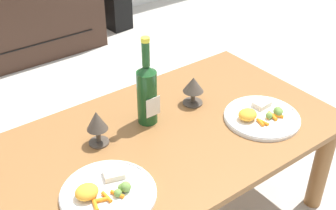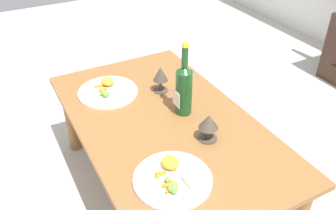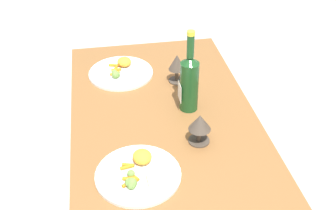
{
  "view_description": "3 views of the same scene",
  "coord_description": "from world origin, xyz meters",
  "px_view_note": "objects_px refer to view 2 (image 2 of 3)",
  "views": [
    {
      "loc": [
        -0.75,
        -1.0,
        1.4
      ],
      "look_at": [
        0.01,
        0.02,
        0.56
      ],
      "focal_mm": 46.61,
      "sensor_mm": 36.0,
      "label": 1
    },
    {
      "loc": [
        1.13,
        -0.58,
        1.4
      ],
      "look_at": [
        0.01,
        0.01,
        0.54
      ],
      "focal_mm": 38.51,
      "sensor_mm": 36.0,
      "label": 2
    },
    {
      "loc": [
        1.35,
        -0.22,
        1.45
      ],
      "look_at": [
        0.04,
        0.01,
        0.52
      ],
      "focal_mm": 45.47,
      "sensor_mm": 36.0,
      "label": 3
    }
  ],
  "objects_px": {
    "dining_table": "(164,134)",
    "dinner_plate_left": "(108,91)",
    "wine_bottle": "(184,88)",
    "goblet_right": "(209,123)",
    "dinner_plate_right": "(173,178)",
    "goblet_left": "(161,75)"
  },
  "relations": [
    {
      "from": "dinner_plate_left",
      "to": "goblet_left",
      "type": "bearing_deg",
      "value": 66.24
    },
    {
      "from": "dining_table",
      "to": "dinner_plate_left",
      "type": "distance_m",
      "value": 0.37
    },
    {
      "from": "goblet_left",
      "to": "dining_table",
      "type": "bearing_deg",
      "value": -23.41
    },
    {
      "from": "wine_bottle",
      "to": "dining_table",
      "type": "bearing_deg",
      "value": -80.03
    },
    {
      "from": "goblet_left",
      "to": "dinner_plate_right",
      "type": "xyz_separation_m",
      "value": [
        0.56,
        -0.24,
        -0.07
      ]
    },
    {
      "from": "dinner_plate_right",
      "to": "goblet_right",
      "type": "bearing_deg",
      "value": 120.17
    },
    {
      "from": "goblet_right",
      "to": "dinner_plate_left",
      "type": "distance_m",
      "value": 0.58
    },
    {
      "from": "goblet_left",
      "to": "goblet_right",
      "type": "bearing_deg",
      "value": -0.0
    },
    {
      "from": "dinner_plate_left",
      "to": "goblet_right",
      "type": "bearing_deg",
      "value": 24.21
    },
    {
      "from": "wine_bottle",
      "to": "dinner_plate_left",
      "type": "bearing_deg",
      "value": -142.29
    },
    {
      "from": "goblet_right",
      "to": "wine_bottle",
      "type": "bearing_deg",
      "value": 178.07
    },
    {
      "from": "goblet_left",
      "to": "dinner_plate_left",
      "type": "bearing_deg",
      "value": -113.76
    },
    {
      "from": "dining_table",
      "to": "goblet_right",
      "type": "distance_m",
      "value": 0.27
    },
    {
      "from": "dining_table",
      "to": "goblet_right",
      "type": "relative_size",
      "value": 10.56
    },
    {
      "from": "wine_bottle",
      "to": "goblet_right",
      "type": "distance_m",
      "value": 0.22
    },
    {
      "from": "dining_table",
      "to": "goblet_left",
      "type": "relative_size",
      "value": 9.46
    },
    {
      "from": "dinner_plate_left",
      "to": "dining_table",
      "type": "bearing_deg",
      "value": 22.33
    },
    {
      "from": "dining_table",
      "to": "goblet_right",
      "type": "height_order",
      "value": "goblet_right"
    },
    {
      "from": "dining_table",
      "to": "wine_bottle",
      "type": "bearing_deg",
      "value": 99.97
    },
    {
      "from": "dining_table",
      "to": "goblet_left",
      "type": "bearing_deg",
      "value": 156.59
    },
    {
      "from": "wine_bottle",
      "to": "dinner_plate_left",
      "type": "xyz_separation_m",
      "value": [
        -0.32,
        -0.24,
        -0.12
      ]
    },
    {
      "from": "goblet_right",
      "to": "dining_table",
      "type": "bearing_deg",
      "value": -152.65
    }
  ]
}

